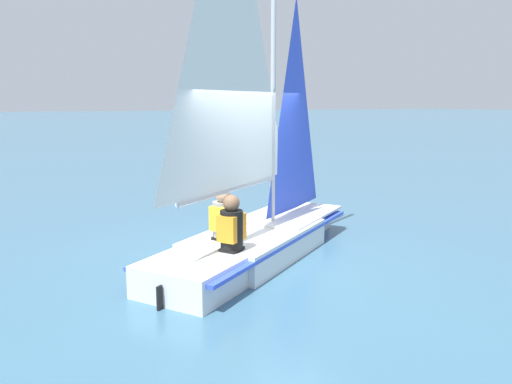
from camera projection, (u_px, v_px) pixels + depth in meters
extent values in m
plane|color=#38607A|center=(256.00, 256.00, 7.70)|extent=(260.00, 260.00, 0.00)
cube|color=silver|center=(256.00, 243.00, 7.66)|extent=(2.73, 2.50, 0.41)
cube|color=silver|center=(301.00, 220.00, 9.16)|extent=(1.24, 1.18, 0.41)
cube|color=silver|center=(189.00, 278.00, 6.17)|extent=(1.48, 1.50, 0.41)
cube|color=blue|center=(256.00, 235.00, 7.64)|extent=(4.27, 3.65, 0.05)
cube|color=silver|center=(290.00, 214.00, 8.68)|extent=(2.31, 2.15, 0.04)
cylinder|color=#B7B7BC|center=(273.00, 54.00, 7.63)|extent=(0.08, 0.08, 5.32)
cylinder|color=#B7B7BC|center=(232.00, 189.00, 6.90)|extent=(2.03, 1.54, 0.07)
pyramid|color=white|center=(231.00, 20.00, 6.51)|extent=(1.92, 1.45, 4.42)
pyramid|color=blue|center=(295.00, 105.00, 8.49)|extent=(1.23, 0.93, 3.57)
cube|color=black|center=(160.00, 298.00, 5.69)|extent=(0.08, 0.07, 0.29)
cube|color=black|center=(223.00, 251.00, 7.20)|extent=(0.37, 0.36, 0.45)
cylinder|color=gray|center=(223.00, 219.00, 7.12)|extent=(0.42, 0.42, 0.50)
cube|color=yellow|center=(223.00, 217.00, 7.11)|extent=(0.43, 0.41, 0.35)
sphere|color=tan|center=(223.00, 195.00, 7.05)|extent=(0.22, 0.22, 0.22)
cylinder|color=red|center=(223.00, 189.00, 7.04)|extent=(0.29, 0.29, 0.06)
cube|color=black|center=(232.00, 264.00, 6.63)|extent=(0.37, 0.36, 0.45)
cylinder|color=black|center=(232.00, 229.00, 6.54)|extent=(0.42, 0.42, 0.50)
cube|color=orange|center=(232.00, 227.00, 6.54)|extent=(0.43, 0.41, 0.35)
sphere|color=brown|center=(231.00, 203.00, 6.48)|extent=(0.22, 0.22, 0.22)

